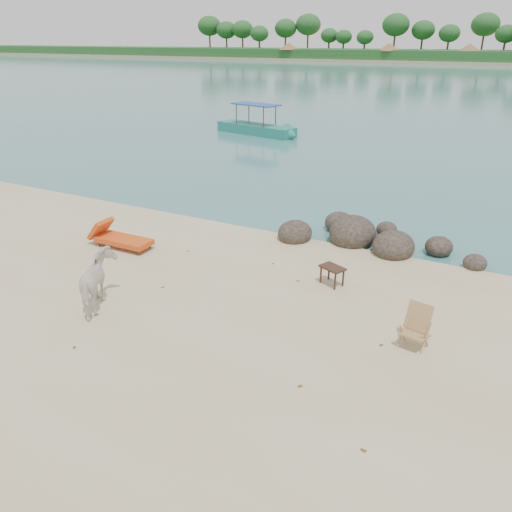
{
  "coord_description": "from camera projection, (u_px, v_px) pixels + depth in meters",
  "views": [
    {
      "loc": [
        5.25,
        -8.1,
        6.01
      ],
      "look_at": [
        -0.08,
        2.0,
        1.0
      ],
      "focal_mm": 35.0,
      "sensor_mm": 36.0,
      "label": 1
    }
  ],
  "objects": [
    {
      "name": "boat_near",
      "position": [
        256.0,
        109.0,
        33.43
      ],
      "size": [
        6.82,
        2.89,
        3.23
      ],
      "primitive_type": null,
      "rotation": [
        0.0,
        0.0,
        -0.22
      ],
      "color": "#20776A",
      "rests_on": "water"
    },
    {
      "name": "lounge_chair",
      "position": [
        124.0,
        238.0,
        15.38
      ],
      "size": [
        2.27,
        0.82,
        0.68
      ],
      "primitive_type": null,
      "rotation": [
        0.0,
        0.0,
        0.01
      ],
      "color": "red",
      "rests_on": "ground"
    },
    {
      "name": "dead_leaves",
      "position": [
        201.0,
        321.0,
        11.5
      ],
      "size": [
        7.92,
        7.01,
        0.0
      ],
      "color": "brown",
      "rests_on": "ground"
    },
    {
      "name": "boulders",
      "position": [
        361.0,
        237.0,
        15.78
      ],
      "size": [
        6.27,
        2.88,
        1.11
      ],
      "rotation": [
        0.0,
        0.0,
        0.24
      ],
      "color": "#2A231C",
      "rests_on": "ground"
    },
    {
      "name": "water",
      "position": [
        499.0,
        76.0,
        84.12
      ],
      "size": [
        400.0,
        400.0,
        0.0
      ],
      "primitive_type": "plane",
      "color": "#376E6F",
      "rests_on": "ground"
    },
    {
      "name": "cow",
      "position": [
        99.0,
        283.0,
        11.82
      ],
      "size": [
        1.47,
        1.73,
        1.34
      ],
      "primitive_type": "imported",
      "rotation": [
        0.0,
        0.0,
        3.71
      ],
      "color": "white",
      "rests_on": "ground"
    },
    {
      "name": "side_table",
      "position": [
        332.0,
        277.0,
        13.08
      ],
      "size": [
        0.74,
        0.63,
        0.51
      ],
      "primitive_type": null,
      "rotation": [
        0.0,
        0.0,
        -0.41
      ],
      "color": "black",
      "rests_on": "ground"
    },
    {
      "name": "deck_chair",
      "position": [
        415.0,
        330.0,
        10.35
      ],
      "size": [
        0.68,
        0.73,
        0.89
      ],
      "primitive_type": null,
      "rotation": [
        0.0,
        0.0,
        -0.2
      ],
      "color": "#9D784E",
      "rests_on": "ground"
    }
  ]
}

